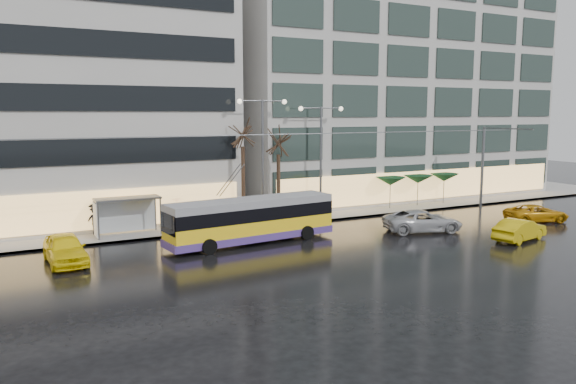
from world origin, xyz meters
TOP-DOWN VIEW (x-y plane):
  - ground at (0.00, 0.00)m, footprint 140.00×140.00m
  - sidewalk at (2.00, 14.00)m, footprint 80.00×10.00m
  - kerb at (2.00, 9.05)m, footprint 80.00×0.10m
  - building_right at (19.00, 19.00)m, footprint 32.00×14.00m
  - trolleybus at (-1.46, 5.14)m, footprint 11.27×4.64m
  - catenary at (1.00, 7.94)m, footprint 42.24×5.12m
  - bus_shelter at (-8.38, 10.69)m, footprint 4.20×1.60m
  - street_lamp_near at (2.00, 10.80)m, footprint 3.96×0.36m
  - street_lamp_far at (7.00, 10.80)m, footprint 3.96×0.36m
  - tree_a at (0.50, 11.00)m, footprint 3.20×3.20m
  - tree_b at (3.50, 11.20)m, footprint 3.20×3.20m
  - parasol_a at (14.00, 11.00)m, footprint 2.50×2.50m
  - parasol_b at (17.00, 11.00)m, footprint 2.50×2.50m
  - parasol_c at (20.00, 11.00)m, footprint 2.50×2.50m
  - taxi_a at (-12.47, 5.39)m, footprint 2.17×4.92m
  - taxi_b at (14.15, -2.25)m, footprint 4.56×2.41m
  - taxi_c at (20.54, 1.58)m, footprint 5.13×3.47m
  - sedan_silver at (10.48, 2.77)m, footprint 5.93×4.00m
  - pedestrian_a at (-4.56, 10.89)m, footprint 1.17×1.18m
  - pedestrian_b at (-4.40, 10.20)m, footprint 1.04×1.01m
  - pedestrian_c at (-9.89, 11.72)m, footprint 1.44×1.22m

SIDE VIEW (x-z plane):
  - ground at x=0.00m, z-range 0.00..0.00m
  - sidewalk at x=2.00m, z-range 0.00..0.15m
  - kerb at x=2.00m, z-range 0.00..0.15m
  - taxi_c at x=20.54m, z-range 0.00..1.31m
  - taxi_b at x=14.15m, z-range 0.00..1.43m
  - sedan_silver at x=10.48m, z-range 0.00..1.51m
  - taxi_a at x=-12.47m, z-range 0.00..1.65m
  - pedestrian_b at x=-4.40m, z-range 0.15..1.84m
  - pedestrian_c at x=-9.89m, z-range 0.23..2.34m
  - trolleybus at x=-1.46m, z-range -1.18..3.97m
  - pedestrian_a at x=-4.56m, z-range 0.47..2.66m
  - bus_shelter at x=-8.38m, z-range 0.71..3.22m
  - parasol_a at x=14.00m, z-range 1.12..3.77m
  - parasol_b at x=17.00m, z-range 1.12..3.77m
  - parasol_c at x=20.00m, z-range 1.12..3.77m
  - catenary at x=1.00m, z-range 0.75..7.75m
  - street_lamp_far at x=7.00m, z-range 1.45..9.98m
  - street_lamp_near at x=2.00m, z-range 1.48..10.51m
  - tree_b at x=3.50m, z-range 2.55..10.25m
  - tree_a at x=0.50m, z-range 2.89..11.29m
  - building_right at x=19.00m, z-range 0.15..25.15m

